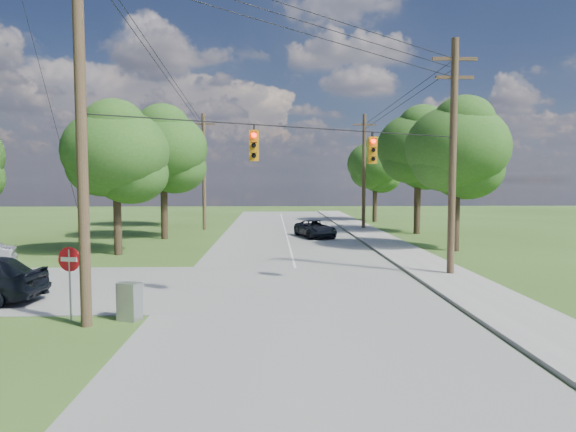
{
  "coord_description": "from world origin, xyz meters",
  "views": [
    {
      "loc": [
        0.87,
        -14.62,
        4.3
      ],
      "look_at": [
        1.49,
        5.0,
        2.92
      ],
      "focal_mm": 32.0,
      "sensor_mm": 36.0,
      "label": 1
    }
  ],
  "objects_px": {
    "pole_north_e": "(364,171)",
    "car_main_north": "(315,229)",
    "pole_ne": "(453,154)",
    "pole_north_w": "(204,171)",
    "pole_sw": "(81,113)",
    "control_cabinet": "(130,302)",
    "do_not_enter_sign": "(69,267)"
  },
  "relations": [
    {
      "from": "pole_north_e",
      "to": "car_main_north",
      "type": "distance_m",
      "value": 9.21
    },
    {
      "from": "pole_ne",
      "to": "pole_north_w",
      "type": "bearing_deg",
      "value": 122.29
    },
    {
      "from": "pole_sw",
      "to": "pole_ne",
      "type": "bearing_deg",
      "value": 29.38
    },
    {
      "from": "pole_sw",
      "to": "pole_north_e",
      "type": "relative_size",
      "value": 1.2
    },
    {
      "from": "pole_ne",
      "to": "car_main_north",
      "type": "height_order",
      "value": "pole_ne"
    },
    {
      "from": "control_cabinet",
      "to": "do_not_enter_sign",
      "type": "relative_size",
      "value": 0.51
    },
    {
      "from": "control_cabinet",
      "to": "do_not_enter_sign",
      "type": "bearing_deg",
      "value": -158.13
    },
    {
      "from": "pole_sw",
      "to": "car_main_north",
      "type": "distance_m",
      "value": 25.33
    },
    {
      "from": "pole_ne",
      "to": "do_not_enter_sign",
      "type": "relative_size",
      "value": 4.61
    },
    {
      "from": "pole_sw",
      "to": "pole_north_e",
      "type": "distance_m",
      "value": 32.55
    },
    {
      "from": "pole_north_e",
      "to": "pole_north_w",
      "type": "xyz_separation_m",
      "value": [
        -13.9,
        0.0,
        0.0
      ]
    },
    {
      "from": "pole_sw",
      "to": "pole_ne",
      "type": "height_order",
      "value": "pole_sw"
    },
    {
      "from": "control_cabinet",
      "to": "do_not_enter_sign",
      "type": "distance_m",
      "value": 2.09
    },
    {
      "from": "pole_ne",
      "to": "pole_north_e",
      "type": "xyz_separation_m",
      "value": [
        -0.0,
        22.0,
        -0.34
      ]
    },
    {
      "from": "pole_north_e",
      "to": "car_main_north",
      "type": "relative_size",
      "value": 2.18
    },
    {
      "from": "pole_sw",
      "to": "pole_ne",
      "type": "distance_m",
      "value": 15.51
    },
    {
      "from": "pole_north_e",
      "to": "car_main_north",
      "type": "bearing_deg",
      "value": -126.49
    },
    {
      "from": "pole_ne",
      "to": "pole_north_w",
      "type": "relative_size",
      "value": 1.05
    },
    {
      "from": "pole_sw",
      "to": "pole_ne",
      "type": "xyz_separation_m",
      "value": [
        13.5,
        7.6,
        -0.76
      ]
    },
    {
      "from": "pole_sw",
      "to": "control_cabinet",
      "type": "distance_m",
      "value": 5.78
    },
    {
      "from": "do_not_enter_sign",
      "to": "pole_north_e",
      "type": "bearing_deg",
      "value": 78.95
    },
    {
      "from": "pole_north_w",
      "to": "do_not_enter_sign",
      "type": "bearing_deg",
      "value": -90.57
    },
    {
      "from": "control_cabinet",
      "to": "pole_north_e",
      "type": "bearing_deg",
      "value": 88.65
    },
    {
      "from": "car_main_north",
      "to": "pole_sw",
      "type": "bearing_deg",
      "value": -126.17
    },
    {
      "from": "pole_north_e",
      "to": "control_cabinet",
      "type": "relative_size",
      "value": 8.56
    },
    {
      "from": "pole_north_e",
      "to": "do_not_enter_sign",
      "type": "distance_m",
      "value": 32.47
    },
    {
      "from": "pole_north_e",
      "to": "do_not_enter_sign",
      "type": "relative_size",
      "value": 4.39
    },
    {
      "from": "do_not_enter_sign",
      "to": "pole_sw",
      "type": "bearing_deg",
      "value": -25.95
    },
    {
      "from": "pole_north_w",
      "to": "do_not_enter_sign",
      "type": "relative_size",
      "value": 4.39
    },
    {
      "from": "car_main_north",
      "to": "do_not_enter_sign",
      "type": "height_order",
      "value": "do_not_enter_sign"
    },
    {
      "from": "pole_sw",
      "to": "pole_north_w",
      "type": "relative_size",
      "value": 1.2
    },
    {
      "from": "pole_sw",
      "to": "pole_north_e",
      "type": "height_order",
      "value": "pole_sw"
    }
  ]
}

